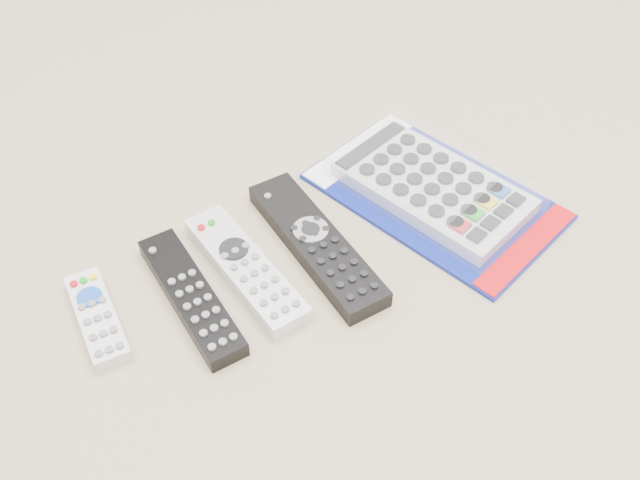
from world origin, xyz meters
TOP-DOWN VIEW (x-y plane):
  - remote_small_grey at (-0.24, 0.03)m, footprint 0.06×0.14m
  - remote_slim_black at (-0.14, -0.01)m, footprint 0.06×0.20m
  - remote_silver_dvd at (-0.07, -0.01)m, footprint 0.05×0.20m
  - remote_large_black at (0.02, -0.02)m, footprint 0.08×0.24m
  - jumbo_remote_packaged at (0.19, -0.03)m, footprint 0.24×0.34m

SIDE VIEW (x-z plane):
  - remote_small_grey at x=-0.24m, z-range 0.00..0.02m
  - remote_slim_black at x=-0.14m, z-range 0.00..0.02m
  - remote_silver_dvd at x=-0.07m, z-range 0.00..0.02m
  - remote_large_black at x=0.02m, z-range 0.00..0.03m
  - jumbo_remote_packaged at x=0.19m, z-range 0.00..0.04m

